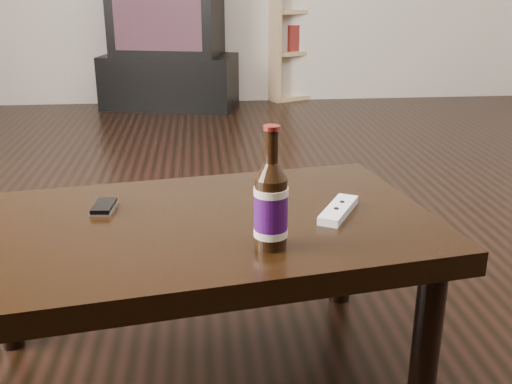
{
  "coord_description": "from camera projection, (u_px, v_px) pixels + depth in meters",
  "views": [
    {
      "loc": [
        -0.3,
        -1.68,
        0.92
      ],
      "look_at": [
        -0.19,
        -0.58,
        0.52
      ],
      "focal_mm": 42.0,
      "sensor_mm": 36.0,
      "label": 1
    }
  ],
  "objects": [
    {
      "name": "floor",
      "position": [
        299.0,
        284.0,
        1.92
      ],
      "size": [
        5.0,
        6.0,
        0.01
      ],
      "primitive_type": "cube",
      "color": "black",
      "rests_on": "ground"
    },
    {
      "name": "remote",
      "position": [
        338.0,
        210.0,
        1.39
      ],
      "size": [
        0.13,
        0.17,
        0.02
      ],
      "rotation": [
        0.0,
        0.0,
        -0.51
      ],
      "color": "silver",
      "rests_on": "coffee_table"
    },
    {
      "name": "tv_stand",
      "position": [
        170.0,
        81.0,
        4.45
      ],
      "size": [
        1.04,
        0.7,
        0.38
      ],
      "primitive_type": "cube",
      "rotation": [
        0.0,
        0.0,
        -0.24
      ],
      "color": "black",
      "rests_on": "floor"
    },
    {
      "name": "beer_bottle",
      "position": [
        271.0,
        206.0,
        1.19
      ],
      "size": [
        0.08,
        0.08,
        0.25
      ],
      "rotation": [
        0.0,
        0.0,
        -0.22
      ],
      "color": "black",
      "rests_on": "coffee_table"
    },
    {
      "name": "bookshelf",
      "position": [
        303.0,
        7.0,
        4.72
      ],
      "size": [
        0.8,
        0.61,
        1.35
      ],
      "rotation": [
        0.0,
        0.0,
        0.43
      ],
      "color": "tan",
      "rests_on": "floor"
    },
    {
      "name": "phone",
      "position": [
        104.0,
        207.0,
        1.41
      ],
      "size": [
        0.06,
        0.1,
        0.02
      ],
      "rotation": [
        0.0,
        0.0,
        -0.1
      ],
      "color": "silver",
      "rests_on": "coffee_table"
    },
    {
      "name": "tv",
      "position": [
        167.0,
        15.0,
        4.29
      ],
      "size": [
        0.84,
        0.64,
        0.57
      ],
      "rotation": [
        0.0,
        0.0,
        -0.24
      ],
      "color": "black",
      "rests_on": "tv_stand"
    },
    {
      "name": "coffee_table",
      "position": [
        197.0,
        242.0,
        1.37
      ],
      "size": [
        1.17,
        0.8,
        0.4
      ],
      "rotation": [
        0.0,
        0.0,
        0.16
      ],
      "color": "black",
      "rests_on": "floor"
    }
  ]
}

